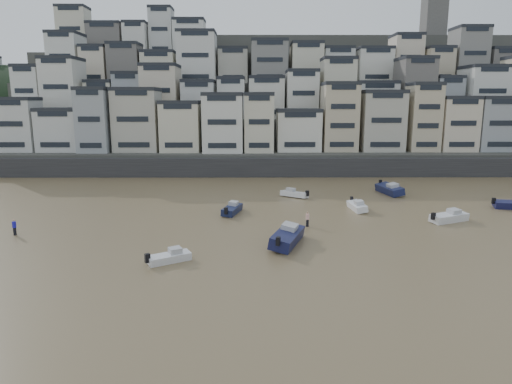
{
  "coord_description": "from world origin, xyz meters",
  "views": [
    {
      "loc": [
        2.4,
        -20.1,
        14.11
      ],
      "look_at": [
        2.64,
        30.0,
        4.0
      ],
      "focal_mm": 32.0,
      "sensor_mm": 36.0,
      "label": 1
    }
  ],
  "objects_px": {
    "boat_i": "(390,188)",
    "boat_f": "(232,208)",
    "boat_e": "(357,205)",
    "person_blue": "(14,227)",
    "boat_j": "(169,256)",
    "boat_c": "(287,235)",
    "boat_d": "(449,216)",
    "boat_h": "(294,193)",
    "person_pink": "(307,219)"
  },
  "relations": [
    {
      "from": "boat_h",
      "to": "boat_c",
      "type": "bearing_deg",
      "value": 118.12
    },
    {
      "from": "person_blue",
      "to": "boat_d",
      "type": "bearing_deg",
      "value": 6.13
    },
    {
      "from": "boat_e",
      "to": "boat_j",
      "type": "xyz_separation_m",
      "value": [
        -20.99,
        -19.44,
        -0.1
      ]
    },
    {
      "from": "boat_j",
      "to": "person_pink",
      "type": "relative_size",
      "value": 2.41
    },
    {
      "from": "boat_c",
      "to": "boat_d",
      "type": "bearing_deg",
      "value": -47.71
    },
    {
      "from": "boat_d",
      "to": "boat_j",
      "type": "relative_size",
      "value": 1.29
    },
    {
      "from": "boat_d",
      "to": "person_blue",
      "type": "relative_size",
      "value": 3.11
    },
    {
      "from": "boat_h",
      "to": "person_blue",
      "type": "height_order",
      "value": "person_blue"
    },
    {
      "from": "boat_c",
      "to": "person_blue",
      "type": "relative_size",
      "value": 4.05
    },
    {
      "from": "boat_h",
      "to": "person_pink",
      "type": "distance_m",
      "value": 16.11
    },
    {
      "from": "boat_c",
      "to": "boat_h",
      "type": "relative_size",
      "value": 1.53
    },
    {
      "from": "boat_j",
      "to": "boat_c",
      "type": "bearing_deg",
      "value": -6.6
    },
    {
      "from": "boat_h",
      "to": "boat_i",
      "type": "xyz_separation_m",
      "value": [
        14.81,
        2.28,
        0.27
      ]
    },
    {
      "from": "boat_e",
      "to": "boat_h",
      "type": "bearing_deg",
      "value": -143.53
    },
    {
      "from": "boat_i",
      "to": "boat_f",
      "type": "relative_size",
      "value": 1.29
    },
    {
      "from": "boat_j",
      "to": "boat_i",
      "type": "bearing_deg",
      "value": 14.96
    },
    {
      "from": "boat_h",
      "to": "boat_e",
      "type": "height_order",
      "value": "boat_e"
    },
    {
      "from": "boat_c",
      "to": "boat_d",
      "type": "relative_size",
      "value": 1.3
    },
    {
      "from": "boat_c",
      "to": "boat_i",
      "type": "bearing_deg",
      "value": -16.1
    },
    {
      "from": "boat_i",
      "to": "boat_f",
      "type": "distance_m",
      "value": 26.51
    },
    {
      "from": "person_pink",
      "to": "boat_i",
      "type": "bearing_deg",
      "value": 51.32
    },
    {
      "from": "boat_h",
      "to": "boat_e",
      "type": "relative_size",
      "value": 0.93
    },
    {
      "from": "boat_e",
      "to": "person_blue",
      "type": "bearing_deg",
      "value": -79.88
    },
    {
      "from": "boat_c",
      "to": "person_blue",
      "type": "height_order",
      "value": "boat_c"
    },
    {
      "from": "boat_e",
      "to": "person_blue",
      "type": "xyz_separation_m",
      "value": [
        -38.96,
        -11.07,
        0.2
      ]
    },
    {
      "from": "boat_e",
      "to": "boat_c",
      "type": "bearing_deg",
      "value": -40.99
    },
    {
      "from": "boat_e",
      "to": "person_pink",
      "type": "bearing_deg",
      "value": -48.99
    },
    {
      "from": "boat_d",
      "to": "boat_f",
      "type": "distance_m",
      "value": 26.21
    },
    {
      "from": "boat_c",
      "to": "boat_h",
      "type": "bearing_deg",
      "value": 12.23
    },
    {
      "from": "boat_d",
      "to": "boat_c",
      "type": "bearing_deg",
      "value": 178.19
    },
    {
      "from": "person_blue",
      "to": "person_pink",
      "type": "xyz_separation_m",
      "value": [
        31.56,
        3.21,
        0.0
      ]
    },
    {
      "from": "boat_h",
      "to": "person_blue",
      "type": "relative_size",
      "value": 2.64
    },
    {
      "from": "boat_i",
      "to": "boat_f",
      "type": "xyz_separation_m",
      "value": [
        -23.58,
        -12.11,
        -0.2
      ]
    },
    {
      "from": "person_blue",
      "to": "person_pink",
      "type": "distance_m",
      "value": 31.72
    },
    {
      "from": "boat_h",
      "to": "boat_f",
      "type": "relative_size",
      "value": 0.9
    },
    {
      "from": "boat_c",
      "to": "boat_f",
      "type": "distance_m",
      "value": 14.17
    },
    {
      "from": "boat_c",
      "to": "person_pink",
      "type": "height_order",
      "value": "boat_c"
    },
    {
      "from": "boat_h",
      "to": "boat_j",
      "type": "distance_m",
      "value": 30.8
    },
    {
      "from": "boat_i",
      "to": "boat_j",
      "type": "height_order",
      "value": "boat_i"
    },
    {
      "from": "boat_i",
      "to": "boat_j",
      "type": "relative_size",
      "value": 1.56
    },
    {
      "from": "boat_i",
      "to": "boat_d",
      "type": "height_order",
      "value": "boat_i"
    },
    {
      "from": "boat_i",
      "to": "boat_e",
      "type": "bearing_deg",
      "value": -46.01
    },
    {
      "from": "boat_e",
      "to": "boat_f",
      "type": "bearing_deg",
      "value": -90.17
    },
    {
      "from": "boat_c",
      "to": "boat_i",
      "type": "distance_m",
      "value": 30.42
    },
    {
      "from": "boat_e",
      "to": "boat_j",
      "type": "relative_size",
      "value": 1.17
    },
    {
      "from": "boat_j",
      "to": "boat_e",
      "type": "bearing_deg",
      "value": 11.14
    },
    {
      "from": "boat_h",
      "to": "boat_f",
      "type": "distance_m",
      "value": 13.18
    },
    {
      "from": "boat_d",
      "to": "person_pink",
      "type": "xyz_separation_m",
      "value": [
        -16.99,
        -2.01,
        0.13
      ]
    },
    {
      "from": "person_pink",
      "to": "boat_d",
      "type": "bearing_deg",
      "value": 6.73
    },
    {
      "from": "boat_i",
      "to": "boat_c",
      "type": "bearing_deg",
      "value": -46.25
    }
  ]
}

